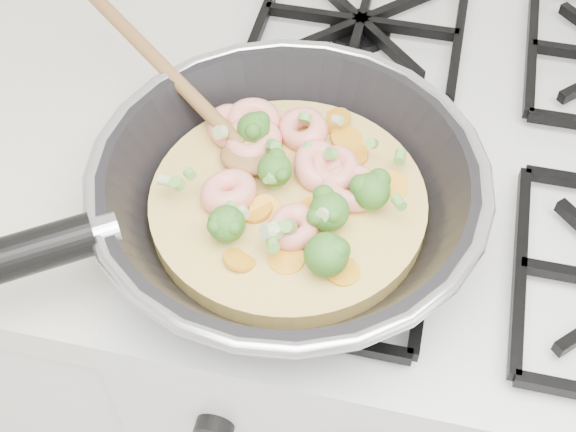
# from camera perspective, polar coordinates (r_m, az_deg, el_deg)

# --- Properties ---
(stove) EXTENTS (0.60, 0.60, 0.92)m
(stove) POSITION_cam_1_polar(r_m,az_deg,el_deg) (1.17, 9.77, -10.07)
(stove) COLOR silver
(stove) RESTS_ON ground
(skillet) EXTENTS (0.48, 0.41, 0.10)m
(skillet) POSITION_cam_1_polar(r_m,az_deg,el_deg) (0.67, -0.49, 1.67)
(skillet) COLOR black
(skillet) RESTS_ON stove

